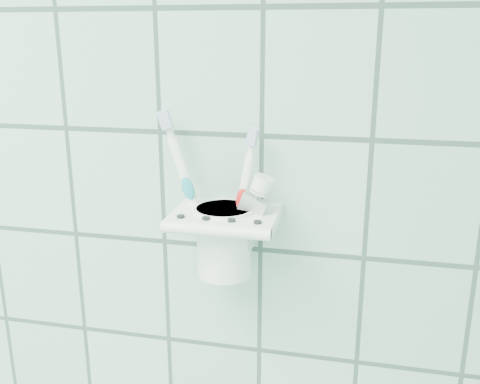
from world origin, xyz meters
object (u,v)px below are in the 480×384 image
(toothbrush_blue, at_px, (230,197))
(toothbrush_orange, at_px, (229,200))
(toothbrush_pink, at_px, (213,188))
(holder_bracket, at_px, (226,218))
(cup, at_px, (224,238))
(toothpaste_tube, at_px, (230,211))

(toothbrush_blue, xyz_separation_m, toothbrush_orange, (0.00, -0.02, 0.00))
(toothbrush_pink, bearing_deg, holder_bracket, -29.21)
(cup, height_order, toothpaste_tube, toothpaste_tube)
(holder_bracket, distance_m, toothbrush_orange, 0.02)
(holder_bracket, bearing_deg, toothbrush_blue, 87.53)
(toothbrush_pink, bearing_deg, toothbrush_blue, 25.98)
(toothbrush_blue, xyz_separation_m, toothpaste_tube, (0.00, -0.02, -0.02))
(holder_bracket, distance_m, toothpaste_tube, 0.01)
(toothbrush_pink, bearing_deg, cup, -17.53)
(toothbrush_orange, distance_m, toothpaste_tube, 0.02)
(toothbrush_pink, distance_m, toothbrush_orange, 0.03)
(toothbrush_blue, distance_m, toothbrush_orange, 0.02)
(cup, bearing_deg, toothbrush_pink, 174.12)
(holder_bracket, height_order, toothbrush_pink, toothbrush_pink)
(toothbrush_blue, height_order, toothpaste_tube, toothbrush_blue)
(holder_bracket, xyz_separation_m, toothpaste_tube, (0.00, 0.01, 0.01))
(toothbrush_pink, height_order, toothbrush_orange, toothbrush_pink)
(cup, bearing_deg, toothbrush_blue, 74.45)
(toothbrush_pink, height_order, toothbrush_blue, toothbrush_pink)
(holder_bracket, height_order, toothbrush_orange, toothbrush_orange)
(cup, bearing_deg, toothbrush_orange, 7.40)
(toothbrush_pink, relative_size, toothbrush_orange, 1.14)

